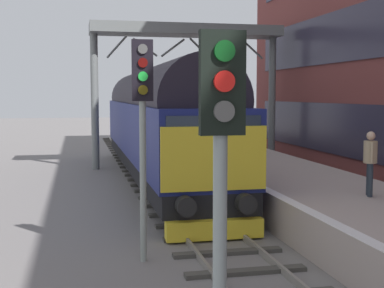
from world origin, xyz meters
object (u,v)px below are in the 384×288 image
waiting_passenger (370,157)px  signal_post_mid (221,185)px  signal_post_far (143,119)px  diesel_locomotive (157,121)px

waiting_passenger → signal_post_mid: bearing=161.4°
signal_post_mid → signal_post_far: (0.00, 6.23, 0.37)m
diesel_locomotive → waiting_passenger: diesel_locomotive is taller
signal_post_mid → signal_post_far: size_ratio=0.89×
diesel_locomotive → signal_post_far: (-1.90, -10.83, 0.58)m
diesel_locomotive → signal_post_far: bearing=-100.0°
signal_post_far → waiting_passenger: (5.87, 0.95, -1.08)m
diesel_locomotive → waiting_passenger: bearing=-68.1°
signal_post_mid → waiting_passenger: 9.30m
signal_post_mid → waiting_passenger: bearing=50.8°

